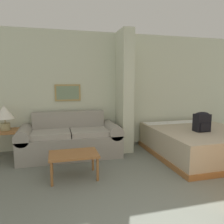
{
  "coord_description": "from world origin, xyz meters",
  "views": [
    {
      "loc": [
        -1.43,
        -0.93,
        1.54
      ],
      "look_at": [
        -0.56,
        2.35,
        1.05
      ],
      "focal_mm": 35.0,
      "sensor_mm": 36.0,
      "label": 1
    }
  ],
  "objects_px": {
    "couch": "(70,140)",
    "backpack": "(202,121)",
    "bed": "(197,142)",
    "coffee_table": "(74,156)",
    "table_lamp": "(4,114)"
  },
  "relations": [
    {
      "from": "table_lamp",
      "to": "bed",
      "type": "height_order",
      "value": "table_lamp"
    },
    {
      "from": "couch",
      "to": "backpack",
      "type": "distance_m",
      "value": 2.65
    },
    {
      "from": "coffee_table",
      "to": "backpack",
      "type": "height_order",
      "value": "backpack"
    },
    {
      "from": "backpack",
      "to": "table_lamp",
      "type": "bearing_deg",
      "value": 166.31
    },
    {
      "from": "couch",
      "to": "table_lamp",
      "type": "bearing_deg",
      "value": 177.32
    },
    {
      "from": "coffee_table",
      "to": "bed",
      "type": "relative_size",
      "value": 0.37
    },
    {
      "from": "coffee_table",
      "to": "table_lamp",
      "type": "distance_m",
      "value": 1.73
    },
    {
      "from": "coffee_table",
      "to": "bed",
      "type": "height_order",
      "value": "bed"
    },
    {
      "from": "backpack",
      "to": "couch",
      "type": "bearing_deg",
      "value": 161.22
    },
    {
      "from": "bed",
      "to": "backpack",
      "type": "relative_size",
      "value": 5.37
    },
    {
      "from": "table_lamp",
      "to": "bed",
      "type": "bearing_deg",
      "value": -10.44
    },
    {
      "from": "bed",
      "to": "table_lamp",
      "type": "bearing_deg",
      "value": 169.56
    },
    {
      "from": "table_lamp",
      "to": "bed",
      "type": "xyz_separation_m",
      "value": [
        3.77,
        -0.69,
        -0.63
      ]
    },
    {
      "from": "couch",
      "to": "backpack",
      "type": "xyz_separation_m",
      "value": [
        2.48,
        -0.84,
        0.42
      ]
    },
    {
      "from": "table_lamp",
      "to": "bed",
      "type": "relative_size",
      "value": 0.24
    }
  ]
}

